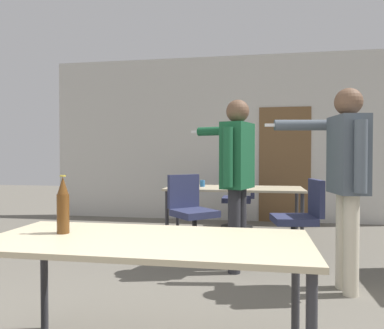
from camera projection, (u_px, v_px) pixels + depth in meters
The scene contains 10 objects.
back_wall at pixel (225, 139), 6.88m from camera, with size 6.47×0.12×3.00m.
conference_table_near at pixel (147, 250), 2.07m from camera, with size 1.78×0.79×0.73m.
conference_table_far at pixel (234, 192), 5.34m from camera, with size 1.92×0.82×0.73m.
person_near_casual at pixel (236, 167), 3.84m from camera, with size 0.74×0.76×1.76m.
person_center_tall at pixel (346, 168), 3.24m from camera, with size 0.85×0.61×1.77m.
office_chair_side_rolled at pixel (241, 202), 6.13m from camera, with size 0.55×0.52×0.93m.
office_chair_mid_tucked at pixel (300, 222), 4.29m from camera, with size 0.58×0.53×0.91m.
office_chair_far_left at pixel (191, 216), 4.62m from camera, with size 0.68×0.69×0.95m.
beer_bottle at pixel (63, 206), 2.19m from camera, with size 0.07×0.07×0.34m.
drink_cup at pixel (202, 183), 5.47m from camera, with size 0.07×0.07×0.10m.
Camera 1 is at (0.62, -1.50, 1.19)m, focal length 35.00 mm.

